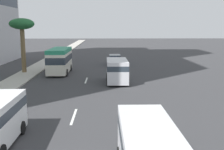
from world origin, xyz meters
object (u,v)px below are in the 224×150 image
(minibus_second, at_px, (60,60))
(van_third, at_px, (147,149))
(van_fourth, at_px, (117,70))
(palm_tree, at_px, (22,27))
(car_lead, at_px, (115,60))

(minibus_second, bearing_deg, van_third, 16.19)
(van_fourth, xyz_separation_m, palm_tree, (6.06, 11.36, 4.35))
(van_fourth, relative_size, palm_tree, 0.76)
(car_lead, xyz_separation_m, minibus_second, (-7.36, 7.11, 0.95))
(minibus_second, bearing_deg, car_lead, 136.01)
(palm_tree, bearing_deg, van_third, -154.85)
(van_fourth, bearing_deg, palm_tree, 61.93)
(palm_tree, bearing_deg, minibus_second, -92.21)
(van_third, distance_m, van_fourth, 18.75)
(van_third, distance_m, palm_tree, 27.75)
(minibus_second, relative_size, palm_tree, 1.03)
(car_lead, height_order, minibus_second, minibus_second)
(car_lead, bearing_deg, minibus_second, 136.01)
(van_fourth, distance_m, palm_tree, 13.59)
(van_third, bearing_deg, minibus_second, 16.19)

